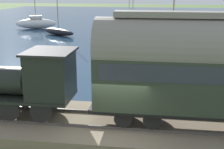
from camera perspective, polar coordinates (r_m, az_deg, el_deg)
name	(u,v)px	position (r m, az deg, el deg)	size (l,w,h in m)	color
ground_plane	(117,140)	(13.30, 0.94, -11.90)	(200.00, 200.00, 0.00)	#516B38
harbor_water	(149,23)	(55.51, 6.72, 9.41)	(80.00, 80.00, 0.01)	navy
rail_embankment	(120,126)	(14.02, 1.42, -9.39)	(4.50, 56.00, 0.54)	#84755B
steam_locomotive	(24,79)	(14.42, -15.77, -0.85)	(2.20, 5.72, 3.54)	black
passenger_coach	(208,65)	(13.13, 17.17, 1.65)	(2.39, 9.53, 4.70)	black
sailboat_yellow	(129,17)	(57.65, 3.14, 10.46)	(2.29, 5.48, 6.53)	gold
sailboat_black	(59,31)	(41.40, -9.76, 7.77)	(3.91, 5.32, 7.51)	black
sailboat_teal	(133,23)	(49.78, 3.80, 9.34)	(2.17, 6.32, 8.90)	#1E707A
sailboat_blue	(171,64)	(23.44, 10.69, 1.95)	(1.70, 6.21, 9.24)	#335199
sailboat_white	(36,23)	(48.67, -13.71, 9.12)	(3.38, 6.19, 9.15)	white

